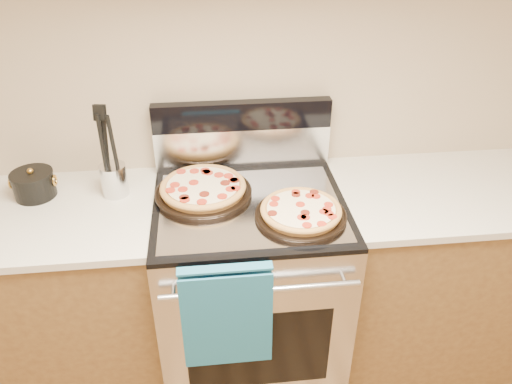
{
  "coord_description": "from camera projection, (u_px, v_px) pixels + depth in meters",
  "views": [
    {
      "loc": [
        -0.16,
        0.01,
        2.0
      ],
      "look_at": [
        0.01,
        1.55,
        1.03
      ],
      "focal_mm": 35.0,
      "sensor_mm": 36.0,
      "label": 1
    }
  ],
  "objects": [
    {
      "name": "utensil_crock",
      "position": [
        114.0,
        180.0,
        2.01
      ],
      "size": [
        0.12,
        0.12,
        0.13
      ],
      "primitive_type": "cylinder",
      "rotation": [
        0.0,
        0.0,
        0.18
      ],
      "color": "silver",
      "rests_on": "countertop_left"
    },
    {
      "name": "cabinet_left",
      "position": [
        49.0,
        303.0,
        2.17
      ],
      "size": [
        1.0,
        0.62,
        0.88
      ],
      "primitive_type": "cube",
      "color": "brown",
      "rests_on": "ground"
    },
    {
      "name": "countertop_left",
      "position": [
        23.0,
        217.0,
        1.93
      ],
      "size": [
        1.02,
        0.64,
        0.03
      ],
      "primitive_type": "cube",
      "color": "beige",
      "rests_on": "cabinet_left"
    },
    {
      "name": "saucepan",
      "position": [
        34.0,
        185.0,
        2.01
      ],
      "size": [
        0.16,
        0.16,
        0.1
      ],
      "primitive_type": "cylinder",
      "rotation": [
        0.0,
        0.0,
        -0.0
      ],
      "color": "black",
      "rests_on": "countertop_left"
    },
    {
      "name": "wall_back",
      "position": [
        240.0,
        68.0,
        2.04
      ],
      "size": [
        4.0,
        0.0,
        4.0
      ],
      "primitive_type": "plane",
      "rotation": [
        1.57,
        0.0,
        0.0
      ],
      "color": "tan",
      "rests_on": "ground"
    },
    {
      "name": "cooktop",
      "position": [
        250.0,
        205.0,
        1.98
      ],
      "size": [
        0.76,
        0.68,
        0.02
      ],
      "primitive_type": "cube",
      "color": "black",
      "rests_on": "range_body"
    },
    {
      "name": "foil_sheet",
      "position": [
        250.0,
        206.0,
        1.95
      ],
      "size": [
        0.7,
        0.55,
        0.01
      ],
      "primitive_type": "cube",
      "color": "gray",
      "rests_on": "cooktop"
    },
    {
      "name": "dish_towel",
      "position": [
        227.0,
        314.0,
        1.76
      ],
      "size": [
        0.32,
        0.05,
        0.42
      ],
      "primitive_type": null,
      "color": "#1A6886",
      "rests_on": "oven_handle"
    },
    {
      "name": "range_body",
      "position": [
        250.0,
        291.0,
        2.22
      ],
      "size": [
        0.76,
        0.68,
        0.9
      ],
      "primitive_type": "cube",
      "color": "#B7B7BC",
      "rests_on": "ground"
    },
    {
      "name": "backsplash_lower",
      "position": [
        243.0,
        147.0,
        2.19
      ],
      "size": [
        0.76,
        0.06,
        0.18
      ],
      "primitive_type": "cube",
      "color": "silver",
      "rests_on": "cooktop"
    },
    {
      "name": "pepperoni_pizza_back",
      "position": [
        203.0,
        189.0,
        2.0
      ],
      "size": [
        0.51,
        0.51,
        0.05
      ],
      "primitive_type": null,
      "rotation": [
        0.0,
        0.0,
        0.44
      ],
      "color": "#AD7734",
      "rests_on": "foil_sheet"
    },
    {
      "name": "cabinet_right",
      "position": [
        436.0,
        273.0,
        2.33
      ],
      "size": [
        1.0,
        0.62,
        0.88
      ],
      "primitive_type": "cube",
      "color": "brown",
      "rests_on": "ground"
    },
    {
      "name": "oven_handle",
      "position": [
        261.0,
        291.0,
        1.72
      ],
      "size": [
        0.7,
        0.03,
        0.03
      ],
      "primitive_type": "cylinder",
      "rotation": [
        0.0,
        1.57,
        0.0
      ],
      "color": "silver",
      "rests_on": "range_body"
    },
    {
      "name": "oven_window",
      "position": [
        259.0,
        350.0,
        1.94
      ],
      "size": [
        0.56,
        0.01,
        0.4
      ],
      "primitive_type": "cube",
      "color": "black",
      "rests_on": "range_body"
    },
    {
      "name": "countertop_right",
      "position": [
        457.0,
        191.0,
        2.09
      ],
      "size": [
        1.02,
        0.64,
        0.03
      ],
      "primitive_type": "cube",
      "color": "beige",
      "rests_on": "cabinet_right"
    },
    {
      "name": "backsplash_upper",
      "position": [
        242.0,
        115.0,
        2.11
      ],
      "size": [
        0.76,
        0.06,
        0.12
      ],
      "primitive_type": "cube",
      "color": "black",
      "rests_on": "backsplash_lower"
    },
    {
      "name": "pepperoni_pizza_front",
      "position": [
        301.0,
        212.0,
        1.86
      ],
      "size": [
        0.44,
        0.44,
        0.05
      ],
      "primitive_type": null,
      "rotation": [
        0.0,
        0.0,
        -0.39
      ],
      "color": "#AD7734",
      "rests_on": "foil_sheet"
    }
  ]
}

